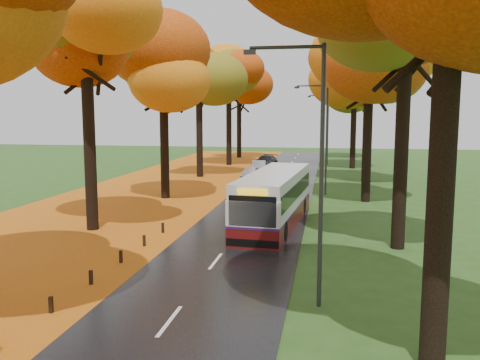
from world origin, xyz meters
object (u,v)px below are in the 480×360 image
(streetlamp_far, at_px, (326,124))
(car_dark, at_px, (266,162))
(car_white, at_px, (251,173))
(bus, at_px, (275,197))
(streetlamp_mid, at_px, (323,130))
(car_silver, at_px, (259,167))
(streetlamp_near, at_px, (313,155))

(streetlamp_far, relative_size, car_dark, 1.71)
(car_white, bearing_deg, bus, -74.82)
(streetlamp_mid, height_order, car_dark, streetlamp_mid)
(streetlamp_mid, bearing_deg, car_dark, 110.35)
(car_white, xyz_separation_m, car_silver, (0.00, 5.20, -0.00))
(streetlamp_near, xyz_separation_m, car_silver, (-6.30, 33.58, -4.04))
(streetlamp_near, height_order, streetlamp_mid, same)
(streetlamp_near, relative_size, streetlamp_mid, 1.00)
(streetlamp_mid, xyz_separation_m, streetlamp_far, (0.00, 22.00, 0.00))
(car_white, distance_m, car_dark, 10.53)
(streetlamp_near, height_order, car_silver, streetlamp_near)
(streetlamp_mid, bearing_deg, bus, -102.30)
(bus, height_order, car_white, bus)
(car_silver, bearing_deg, streetlamp_near, -86.49)
(car_white, relative_size, car_dark, 0.79)
(streetlamp_far, xyz_separation_m, car_silver, (-6.30, -10.42, -4.04))
(car_dark, bearing_deg, car_white, -82.52)
(streetlamp_near, bearing_deg, car_white, 102.51)
(streetlamp_mid, height_order, car_white, streetlamp_mid)
(streetlamp_near, distance_m, car_silver, 34.41)
(car_silver, bearing_deg, car_dark, 82.64)
(streetlamp_mid, relative_size, streetlamp_far, 1.00)
(streetlamp_far, xyz_separation_m, car_dark, (-6.27, -5.08, -4.00))
(streetlamp_far, xyz_separation_m, car_white, (-6.30, -15.62, -4.04))
(streetlamp_near, xyz_separation_m, car_white, (-6.30, 28.38, -4.04))
(streetlamp_mid, xyz_separation_m, car_silver, (-6.30, 11.58, -4.04))
(streetlamp_far, bearing_deg, bus, -94.09)
(car_silver, bearing_deg, car_white, -97.11)
(streetlamp_near, distance_m, car_dark, 39.62)
(streetlamp_mid, distance_m, bus, 11.45)
(streetlamp_far, height_order, bus, streetlamp_far)
(streetlamp_near, height_order, car_dark, streetlamp_near)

